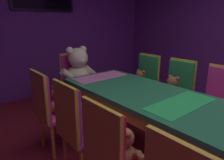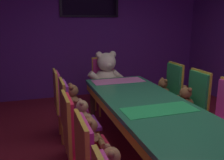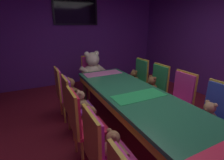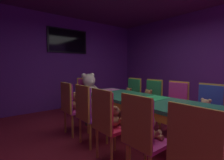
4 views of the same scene
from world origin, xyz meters
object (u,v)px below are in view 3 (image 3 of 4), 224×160
chair_left_1 (100,148)px  teddy_right_3 (151,85)px  king_teddy_bear (93,67)px  throne_chair (91,71)px  chair_left_3 (72,101)px  wall_tv (76,11)px  chair_right_4 (139,76)px  chair_right_3 (157,84)px  teddy_left_4 (71,88)px  teddy_right_1 (208,114)px  teddy_right_4 (134,78)px  chair_left_4 (63,89)px  banquet_table (139,101)px  chair_left_2 (80,119)px  teddy_left_3 (81,100)px  teddy_left_1 (113,145)px  chair_right_1 (215,111)px  chair_right_2 (181,95)px  teddy_left_2 (91,118)px

chair_left_1 → teddy_right_3: bearing=36.7°
teddy_right_3 → king_teddy_bear: size_ratio=0.49×
throne_chair → king_teddy_bear: 0.22m
chair_left_3 → wall_tv: 3.04m
teddy_right_3 → chair_left_3: bearing=0.1°
king_teddy_bear → chair_right_4: bearing=49.7°
chair_right_3 → throne_chair: same height
chair_left_1 → chair_left_3: (0.00, 1.13, 0.00)m
teddy_right_3 → wall_tv: 3.00m
teddy_right_3 → teddy_left_4: bearing=-21.9°
chair_left_3 → chair_right_3: same height
teddy_right_1 → teddy_right_4: same height
chair_left_4 → banquet_table: bearing=-52.9°
chair_left_2 → teddy_left_3: size_ratio=3.30×
chair_left_1 → king_teddy_bear: 2.59m
banquet_table → throne_chair: (0.00, 2.05, -0.06)m
chair_left_3 → teddy_right_1: size_ratio=3.13×
teddy_left_1 → wall_tv: bearing=79.3°
chair_left_2 → chair_right_1: bearing=-19.3°
chair_right_2 → teddy_right_1: bearing=76.9°
banquet_table → chair_left_2: (-0.87, 0.00, -0.06)m
teddy_left_1 → chair_left_2: (-0.17, 0.57, 0.02)m
wall_tv → teddy_left_4: bearing=-109.8°
teddy_left_2 → teddy_right_1: bearing=-22.8°
banquet_table → king_teddy_bear: king_teddy_bear is taller
teddy_left_4 → chair_right_4: size_ratio=0.35×
chair_left_4 → teddy_left_4: bearing=0.0°
chair_left_2 → chair_left_3: (0.03, 0.56, 0.00)m
chair_right_2 → king_teddy_bear: king_teddy_bear is taller
chair_right_4 → teddy_right_4: (-0.14, 0.00, -0.01)m
teddy_left_2 → teddy_left_3: size_ratio=1.03×
teddy_right_3 → chair_right_1: bearing=97.4°
teddy_left_2 → king_teddy_bear: 2.02m
teddy_left_2 → banquet_table: bearing=-0.3°
banquet_table → throne_chair: throne_chair is taller
chair_right_1 → chair_right_3: 1.16m
teddy_left_2 → chair_left_3: (-0.11, 0.56, 0.01)m
teddy_right_1 → wall_tv: wall_tv is taller
chair_right_3 → chair_left_2: bearing=18.4°
chair_right_2 → throne_chair: size_ratio=1.00×
teddy_left_4 → king_teddy_bear: king_teddy_bear is taller
teddy_left_1 → teddy_right_1: size_ratio=0.94×
chair_left_2 → wall_tv: wall_tv is taller
chair_left_4 → king_teddy_bear: bearing=41.3°
teddy_right_4 → throne_chair: throne_chair is taller
chair_right_1 → teddy_left_2: bearing=-20.9°
teddy_left_4 → king_teddy_bear: 1.04m
chair_left_2 → teddy_left_4: chair_left_2 is taller
chair_left_3 → chair_left_2: bearing=-93.5°
teddy_left_1 → teddy_right_1: (1.39, -0.03, 0.01)m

